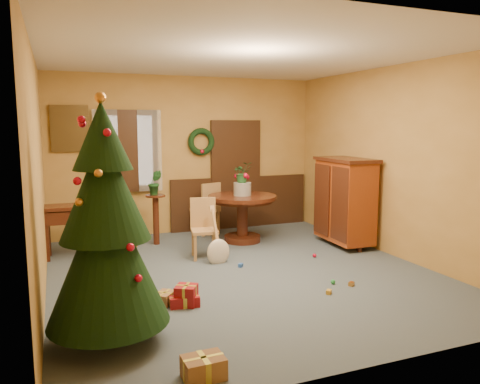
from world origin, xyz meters
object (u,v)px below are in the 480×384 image
writing_desk (74,218)px  dining_table (242,209)px  chair_near (204,226)px  sideboard (345,199)px  christmas_tree (106,228)px

writing_desk → dining_table: bearing=-1.4°
dining_table → chair_near: bearing=-143.7°
dining_table → sideboard: 1.74m
chair_near → writing_desk: chair_near is taller
sideboard → writing_desk: bearing=167.6°
chair_near → dining_table: bearing=36.3°
dining_table → christmas_tree: (-2.57, -3.10, 0.52)m
chair_near → sideboard: sideboard is taller
dining_table → sideboard: bearing=-29.9°
sideboard → dining_table: bearing=150.1°
writing_desk → chair_near: bearing=-21.7°
chair_near → sideboard: (2.40, -0.20, 0.30)m
dining_table → christmas_tree: size_ratio=0.51×
christmas_tree → writing_desk: size_ratio=2.47×
chair_near → sideboard: size_ratio=0.62×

